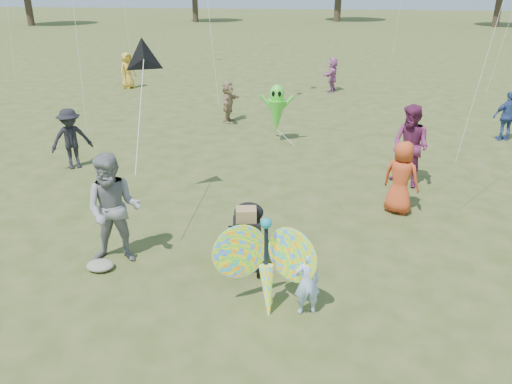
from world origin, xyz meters
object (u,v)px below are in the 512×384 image
Objects in this scene: crowd_c at (508,116)px; crowd_b at (71,139)px; butterfly_kite at (266,266)px; crowd_e at (410,146)px; crowd_j at (332,75)px; alien_kite at (277,110)px; crowd_d at (228,102)px; adult_man at (114,210)px; crowd_g at (128,70)px; child_girl at (307,282)px; jogging_stroller at (247,232)px; crowd_a at (401,178)px.

crowd_b is at bearing 7.31° from crowd_c.
crowd_e is at bearing 62.40° from butterfly_kite.
alien_kite is (-1.69, -7.63, 0.23)m from crowd_j.
crowd_e is 5.98m from butterfly_kite.
crowd_b is at bearing -14.90° from crowd_j.
crowd_d is at bearing 132.39° from alien_kite.
adult_man is 1.13× the size of alien_kite.
crowd_g is (-5.54, 5.10, 0.08)m from crowd_d.
crowd_g is at bearing -69.55° from crowd_j.
crowd_j is at bearing -109.00° from child_girl.
crowd_e reaches higher than butterfly_kite.
adult_man reaches higher than crowd_e.
adult_man is 5.23m from crowd_b.
crowd_g is 16.14m from jogging_stroller.
crowd_a reaches higher than butterfly_kite.
crowd_a is 1.11× the size of crowd_d.
crowd_d is at bearing 22.47° from crowd_b.
adult_man is 1.26× the size of crowd_a.
crowd_d is at bearing -177.05° from crowd_e.
butterfly_kite is at bearing 44.86° from crowd_c.
crowd_a is 8.26m from crowd_d.
crowd_j is 1.35× the size of jogging_stroller.
adult_man is 1.25× the size of crowd_g.
alien_kite reaches higher than child_girl.
adult_man is at bearing 3.24° from crowd_j.
crowd_e is 1.12× the size of alien_kite.
crowd_g reaches higher than crowd_d.
adult_man reaches higher than crowd_g.
butterfly_kite is (8.06, -15.48, -0.05)m from crowd_g.
child_girl is 0.61× the size of butterfly_kite.
crowd_b is at bearing 136.72° from butterfly_kite.
alien_kite is at bearing 81.97° from jogging_stroller.
crowd_c is at bearing -82.19° from crowd_g.
adult_man is at bearing -105.73° from alien_kite.
jogging_stroller is (2.05, -9.14, -0.09)m from crowd_d.
alien_kite reaches higher than crowd_g.
child_girl is 0.71× the size of crowd_c.
crowd_b is (-6.28, 5.38, 0.26)m from child_girl.
crowd_j is at bearing -25.02° from crowd_d.
adult_man is 1.80× the size of jogging_stroller.
crowd_b reaches higher than crowd_d.
alien_kite reaches higher than crowd_j.
crowd_a is 8.22m from crowd_b.
butterfly_kite is (0.47, -1.25, 0.12)m from jogging_stroller.
adult_man is 15.42m from crowd_j.
butterfly_kite is (-0.60, 0.04, 0.20)m from child_girl.
crowd_a is 0.99× the size of crowd_g.
crowd_a is at bearing -132.74° from child_girl.
crowd_c is at bearing -94.66° from crowd_a.
crowd_e reaches higher than crowd_j.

